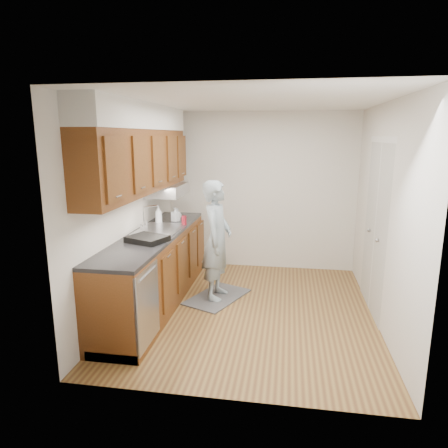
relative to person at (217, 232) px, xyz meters
name	(u,v)px	position (x,y,z in m)	size (l,w,h in m)	color
floor	(249,310)	(0.46, -0.33, -0.90)	(3.50, 3.50, 0.00)	olive
ceiling	(252,101)	(0.46, -0.33, 1.60)	(3.50, 3.50, 0.00)	white
wall_left	(130,208)	(-1.04, -0.33, 0.35)	(0.02, 3.50, 2.50)	silver
wall_right	(383,216)	(1.96, -0.33, 0.35)	(0.02, 3.50, 2.50)	silver
wall_back	(261,192)	(0.46, 1.42, 0.35)	(3.00, 0.02, 2.50)	silver
counter	(155,268)	(-0.74, -0.33, -0.41)	(0.64, 2.80, 1.30)	brown
upper_cabinets	(141,151)	(-0.87, -0.28, 1.05)	(0.47, 2.80, 1.21)	brown
closet_door	(375,229)	(1.95, -0.03, 0.12)	(0.02, 1.22, 2.05)	silver
floor_mat	(217,297)	(0.00, 0.00, -0.89)	(0.54, 0.92, 0.02)	#58585B
person	(217,232)	(0.00, 0.00, 0.00)	(0.62, 0.42, 1.77)	#8C9FAA
soap_bottle_a	(159,215)	(-0.86, 0.23, 0.16)	(0.10, 0.10, 0.25)	white
soap_bottle_b	(175,214)	(-0.68, 0.42, 0.14)	(0.09, 0.09, 0.20)	white
soap_bottle_c	(177,214)	(-0.68, 0.54, 0.12)	(0.13, 0.13, 0.17)	white
soda_can	(184,220)	(-0.49, 0.21, 0.10)	(0.07, 0.07, 0.12)	#AF1E2F
steel_can	(178,217)	(-0.64, 0.46, 0.09)	(0.06, 0.06, 0.11)	#A5A5AA
dish_rack	(147,239)	(-0.68, -0.72, 0.07)	(0.41, 0.35, 0.06)	black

